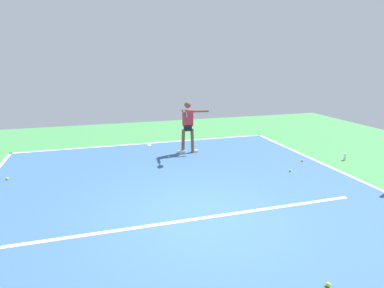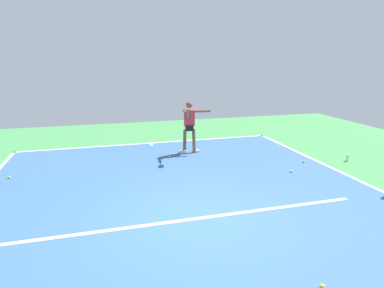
{
  "view_description": "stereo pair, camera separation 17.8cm",
  "coord_description": "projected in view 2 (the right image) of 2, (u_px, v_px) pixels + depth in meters",
  "views": [
    {
      "loc": [
        1.83,
        5.55,
        3.04
      ],
      "look_at": [
        -0.54,
        -2.26,
        0.9
      ],
      "focal_mm": 30.3,
      "sensor_mm": 36.0,
      "label": 1
    },
    {
      "loc": [
        1.66,
        5.6,
        3.04
      ],
      "look_at": [
        -0.54,
        -2.26,
        0.9
      ],
      "focal_mm": 30.3,
      "sensor_mm": 36.0,
      "label": 2
    }
  ],
  "objects": [
    {
      "name": "ground_plane",
      "position": [
        196.0,
        217.0,
        6.42
      ],
      "size": [
        20.85,
        20.85,
        0.0
      ],
      "primitive_type": "plane",
      "color": "#428E4C"
    },
    {
      "name": "court_surface",
      "position": [
        196.0,
        217.0,
        6.42
      ],
      "size": [
        9.35,
        12.35,
        0.0
      ],
      "primitive_type": "cube",
      "color": "#38608E",
      "rests_on": "ground_plane"
    },
    {
      "name": "court_line_baseline_near",
      "position": [
        150.0,
        143.0,
        12.13
      ],
      "size": [
        9.35,
        0.1,
        0.01
      ],
      "primitive_type": "cube",
      "color": "white",
      "rests_on": "ground_plane"
    },
    {
      "name": "court_line_service",
      "position": [
        197.0,
        218.0,
        6.37
      ],
      "size": [
        7.01,
        0.1,
        0.01
      ],
      "primitive_type": "cube",
      "color": "white",
      "rests_on": "ground_plane"
    },
    {
      "name": "court_line_centre_mark",
      "position": [
        151.0,
        144.0,
        11.94
      ],
      "size": [
        0.1,
        0.3,
        0.01
      ],
      "primitive_type": "cube",
      "color": "white",
      "rests_on": "ground_plane"
    },
    {
      "name": "tennis_player",
      "position": [
        190.0,
        124.0,
        10.64
      ],
      "size": [
        1.05,
        1.15,
        1.72
      ],
      "rotation": [
        0.0,
        0.0,
        -0.11
      ],
      "color": "brown",
      "rests_on": "ground_plane"
    },
    {
      "name": "tennis_ball_near_service_line",
      "position": [
        304.0,
        161.0,
        9.84
      ],
      "size": [
        0.07,
        0.07,
        0.07
      ],
      "primitive_type": "sphere",
      "color": "#C6E53D",
      "rests_on": "ground_plane"
    },
    {
      "name": "tennis_ball_far_corner",
      "position": [
        9.0,
        177.0,
        8.52
      ],
      "size": [
        0.07,
        0.07,
        0.07
      ],
      "primitive_type": "sphere",
      "color": "yellow",
      "rests_on": "ground_plane"
    },
    {
      "name": "tennis_ball_near_player",
      "position": [
        322.0,
        286.0,
        4.42
      ],
      "size": [
        0.07,
        0.07,
        0.07
      ],
      "primitive_type": "sphere",
      "color": "yellow",
      "rests_on": "ground_plane"
    },
    {
      "name": "tennis_ball_centre_court",
      "position": [
        170.0,
        157.0,
        10.32
      ],
      "size": [
        0.07,
        0.07,
        0.07
      ],
      "primitive_type": "sphere",
      "color": "yellow",
      "rests_on": "ground_plane"
    },
    {
      "name": "tennis_ball_by_baseline",
      "position": [
        291.0,
        171.0,
        8.98
      ],
      "size": [
        0.07,
        0.07,
        0.07
      ],
      "primitive_type": "sphere",
      "color": "#C6E53D",
      "rests_on": "ground_plane"
    },
    {
      "name": "water_bottle",
      "position": [
        347.0,
        158.0,
        9.96
      ],
      "size": [
        0.07,
        0.07,
        0.22
      ],
      "primitive_type": "cylinder",
      "color": "white",
      "rests_on": "ground_plane"
    }
  ]
}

